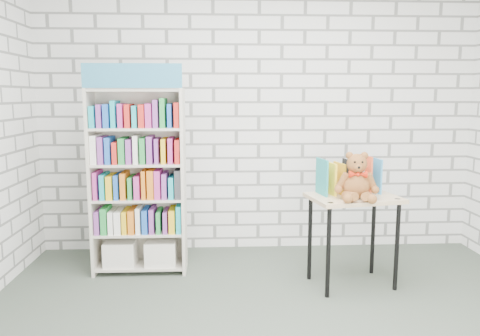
{
  "coord_description": "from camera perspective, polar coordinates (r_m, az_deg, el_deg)",
  "views": [
    {
      "loc": [
        -0.44,
        -2.84,
        1.61
      ],
      "look_at": [
        -0.25,
        0.95,
        1.02
      ],
      "focal_mm": 35.0,
      "sensor_mm": 36.0,
      "label": 1
    }
  ],
  "objects": [
    {
      "name": "table_books",
      "position": [
        4.11,
        13.05,
        -0.96
      ],
      "size": [
        0.54,
        0.31,
        0.3
      ],
      "color": "teal",
      "rests_on": "display_table"
    },
    {
      "name": "teddy_bear",
      "position": [
        3.9,
        14.05,
        -1.48
      ],
      "size": [
        0.36,
        0.34,
        0.39
      ],
      "color": "brown",
      "rests_on": "display_table"
    },
    {
      "name": "room_shell",
      "position": [
        2.88,
        6.01,
        12.23
      ],
      "size": [
        4.52,
        4.02,
        2.81
      ],
      "color": "silver",
      "rests_on": "ground"
    },
    {
      "name": "display_table",
      "position": [
        4.06,
        13.66,
        -4.84
      ],
      "size": [
        0.8,
        0.62,
        0.78
      ],
      "color": "tan",
      "rests_on": "ground"
    },
    {
      "name": "bookshelf",
      "position": [
        4.32,
        -12.24,
        -1.42
      ],
      "size": [
        0.84,
        0.33,
        1.88
      ],
      "color": "beige",
      "rests_on": "ground"
    }
  ]
}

